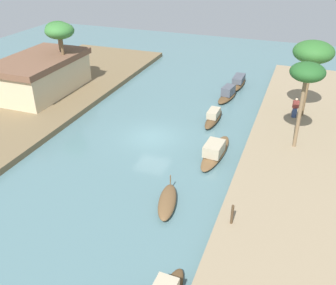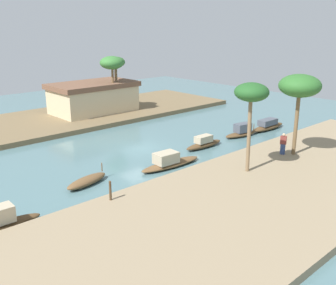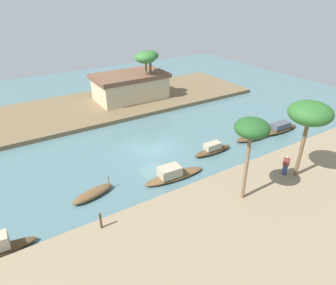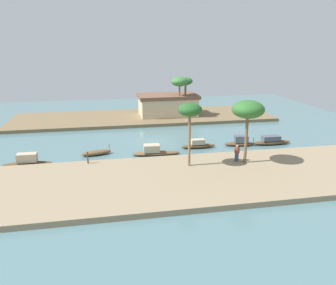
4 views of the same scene
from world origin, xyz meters
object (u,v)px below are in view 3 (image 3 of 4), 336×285
at_px(sampan_upstream_small, 213,149).
at_px(palm_tree_right_tall, 150,57).
at_px(palm_tree_left_near, 252,130).
at_px(palm_tree_left_far, 310,114).
at_px(mooring_post, 101,221).
at_px(sampan_midstream, 253,136).
at_px(riverside_building, 130,86).
at_px(palm_tree_right_short, 146,58).
at_px(sampan_near_left_bank, 93,194).
at_px(person_on_near_bank, 286,166).
at_px(sampan_downstream_large, 280,128).
at_px(sampan_with_tall_canopy, 173,174).

relative_size(sampan_upstream_small, palm_tree_right_tall, 0.67).
height_order(palm_tree_left_near, palm_tree_left_far, palm_tree_left_far).
bearing_deg(mooring_post, sampan_midstream, 13.15).
bearing_deg(riverside_building, sampan_midstream, -71.89).
bearing_deg(palm_tree_left_far, palm_tree_right_short, 94.39).
height_order(sampan_near_left_bank, mooring_post, mooring_post).
distance_m(sampan_near_left_bank, mooring_post, 3.97).
bearing_deg(sampan_upstream_small, palm_tree_right_short, 86.69).
xyz_separation_m(sampan_midstream, palm_tree_left_far, (-2.38, -6.75, 5.24)).
height_order(person_on_near_bank, palm_tree_right_short, palm_tree_right_short).
bearing_deg(palm_tree_left_near, palm_tree_right_tall, 77.13).
height_order(sampan_near_left_bank, palm_tree_left_far, palm_tree_left_far).
distance_m(sampan_downstream_large, palm_tree_right_tall, 18.37).
bearing_deg(sampan_with_tall_canopy, palm_tree_right_tall, 69.45).
bearing_deg(sampan_upstream_small, sampan_with_tall_canopy, -163.45).
relative_size(sampan_downstream_large, sampan_with_tall_canopy, 0.90).
distance_m(sampan_upstream_small, mooring_post, 13.01).
bearing_deg(palm_tree_right_short, sampan_with_tall_canopy, -111.70).
distance_m(sampan_midstream, palm_tree_left_near, 11.59).
bearing_deg(riverside_building, sampan_downstream_large, -61.34).
bearing_deg(sampan_near_left_bank, sampan_midstream, -12.48).
bearing_deg(sampan_midstream, palm_tree_right_short, 113.89).
bearing_deg(sampan_with_tall_canopy, person_on_near_bank, -28.54).
xyz_separation_m(sampan_midstream, palm_tree_left_near, (-7.98, -6.52, 5.30)).
relative_size(mooring_post, palm_tree_right_short, 0.18).
xyz_separation_m(palm_tree_left_near, riverside_building, (2.41, 23.11, -3.59)).
relative_size(person_on_near_bank, mooring_post, 1.43).
bearing_deg(palm_tree_right_short, sampan_near_left_bank, -129.99).
xyz_separation_m(sampan_with_tall_canopy, palm_tree_right_short, (6.52, 16.37, 5.47)).
bearing_deg(palm_tree_left_far, person_on_near_bank, 136.61).
xyz_separation_m(palm_tree_left_near, palm_tree_right_tall, (5.14, 22.51, -0.07)).
height_order(palm_tree_right_short, riverside_building, palm_tree_right_short).
xyz_separation_m(sampan_near_left_bank, riverside_building, (11.20, 16.86, 1.90)).
distance_m(sampan_with_tall_canopy, sampan_near_left_bank, 6.32).
relative_size(sampan_midstream, mooring_post, 3.30).
bearing_deg(sampan_midstream, palm_tree_left_near, -132.02).
bearing_deg(person_on_near_bank, sampan_with_tall_canopy, 35.03).
height_order(sampan_upstream_small, person_on_near_bank, person_on_near_bank).
xyz_separation_m(sampan_with_tall_canopy, person_on_near_bank, (7.57, -4.70, 0.78)).
height_order(person_on_near_bank, mooring_post, person_on_near_bank).
xyz_separation_m(palm_tree_left_far, palm_tree_right_short, (-1.66, 21.65, 0.21)).
relative_size(palm_tree_left_far, palm_tree_right_short, 0.98).
bearing_deg(person_on_near_bank, sampan_upstream_small, -3.68).
bearing_deg(palm_tree_left_near, sampan_midstream, 39.28).
height_order(sampan_downstream_large, palm_tree_right_tall, palm_tree_right_tall).
bearing_deg(riverside_building, palm_tree_right_short, -48.39).
bearing_deg(sampan_upstream_small, palm_tree_right_tall, 82.69).
bearing_deg(palm_tree_right_tall, person_on_near_bank, -90.42).
height_order(palm_tree_left_near, palm_tree_right_short, palm_tree_right_short).
bearing_deg(sampan_near_left_bank, palm_tree_right_tall, 36.00).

